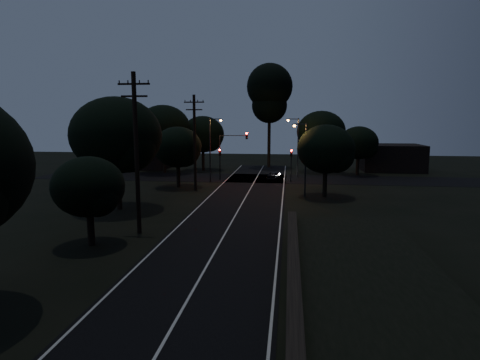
# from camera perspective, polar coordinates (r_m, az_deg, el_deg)

# --- Properties ---
(road_surface) EXTENTS (60.00, 70.00, 0.03)m
(road_surface) POSITION_cam_1_polar(r_m,az_deg,el_deg) (43.21, 1.15, -1.85)
(road_surface) COLOR black
(road_surface) RESTS_ON ground
(retaining_wall) EXTENTS (6.93, 26.00, 1.60)m
(retaining_wall) POSITION_cam_1_polar(r_m,az_deg,el_deg) (16.27, 19.36, -18.44)
(retaining_wall) COLOR black
(retaining_wall) RESTS_ON ground
(utility_pole_mid) EXTENTS (2.20, 0.30, 11.00)m
(utility_pole_mid) POSITION_cam_1_polar(r_m,az_deg,el_deg) (28.19, -14.53, 4.00)
(utility_pole_mid) COLOR black
(utility_pole_mid) RESTS_ON ground
(utility_pole_far) EXTENTS (2.20, 0.30, 10.50)m
(utility_pole_far) POSITION_cam_1_polar(r_m,az_deg,el_deg) (44.42, -6.46, 5.50)
(utility_pole_far) COLOR black
(utility_pole_far) RESTS_ON ground
(tree_left_b) EXTENTS (4.43, 4.43, 5.64)m
(tree_left_b) POSITION_cam_1_polar(r_m,az_deg,el_deg) (26.41, -20.53, -1.14)
(tree_left_b) COLOR black
(tree_left_b) RESTS_ON ground
(tree_left_c) EXTENTS (7.77, 7.77, 9.82)m
(tree_left_c) POSITION_cam_1_polar(r_m,az_deg,el_deg) (36.08, -16.86, 5.84)
(tree_left_c) COLOR black
(tree_left_c) RESTS_ON ground
(tree_left_d) EXTENTS (5.55, 5.55, 7.04)m
(tree_left_d) POSITION_cam_1_polar(r_m,az_deg,el_deg) (46.88, -8.66, 4.49)
(tree_left_d) COLOR black
(tree_left_d) RESTS_ON ground
(tree_far_nw) EXTENTS (6.61, 6.61, 8.38)m
(tree_far_nw) POSITION_cam_1_polar(r_m,az_deg,el_deg) (62.44, -5.13, 6.36)
(tree_far_nw) COLOR black
(tree_far_nw) RESTS_ON ground
(tree_far_w) EXTENTS (7.80, 7.80, 9.94)m
(tree_far_w) POSITION_cam_1_polar(r_m,az_deg,el_deg) (59.79, -10.64, 7.15)
(tree_far_w) COLOR black
(tree_far_w) RESTS_ON ground
(tree_far_ne) EXTENTS (7.21, 7.21, 9.12)m
(tree_far_ne) POSITION_cam_1_polar(r_m,az_deg,el_deg) (61.23, 11.71, 6.62)
(tree_far_ne) COLOR black
(tree_far_ne) RESTS_ON ground
(tree_far_e) EXTENTS (5.44, 5.44, 6.90)m
(tree_far_e) POSITION_cam_1_polar(r_m,az_deg,el_deg) (58.96, 16.70, 4.97)
(tree_far_e) COLOR black
(tree_far_e) RESTS_ON ground
(tree_right_a) EXTENTS (5.79, 5.79, 7.37)m
(tree_right_a) POSITION_cam_1_polar(r_m,az_deg,el_deg) (41.32, 12.42, 4.14)
(tree_right_a) COLOR black
(tree_right_a) RESTS_ON ground
(tall_pine) EXTENTS (7.38, 7.38, 16.78)m
(tall_pine) POSITION_cam_1_polar(r_m,az_deg,el_deg) (66.36, 4.22, 12.28)
(tall_pine) COLOR black
(tall_pine) RESTS_ON ground
(building_left) EXTENTS (10.00, 8.00, 4.40)m
(building_left) POSITION_cam_1_polar(r_m,az_deg,el_deg) (67.90, -14.03, 3.60)
(building_left) COLOR black
(building_left) RESTS_ON ground
(building_right) EXTENTS (9.00, 7.00, 4.00)m
(building_right) POSITION_cam_1_polar(r_m,az_deg,el_deg) (66.29, 20.69, 3.01)
(building_right) COLOR black
(building_right) RESTS_ON ground
(signal_left) EXTENTS (0.28, 0.35, 4.10)m
(signal_left) POSITION_cam_1_polar(r_m,az_deg,el_deg) (52.15, -2.88, 3.09)
(signal_left) COLOR black
(signal_left) RESTS_ON ground
(signal_right) EXTENTS (0.28, 0.35, 4.10)m
(signal_right) POSITION_cam_1_polar(r_m,az_deg,el_deg) (51.38, 7.30, 2.94)
(signal_right) COLOR black
(signal_right) RESTS_ON ground
(signal_mast) EXTENTS (3.70, 0.35, 6.25)m
(signal_mast) POSITION_cam_1_polar(r_m,az_deg,el_deg) (51.76, -1.05, 4.73)
(signal_mast) COLOR black
(signal_mast) RESTS_ON ground
(streetlight_a) EXTENTS (1.66, 0.26, 8.00)m
(streetlight_a) POSITION_cam_1_polar(r_m,az_deg,el_deg) (50.18, -4.08, 4.92)
(streetlight_a) COLOR black
(streetlight_a) RESTS_ON ground
(streetlight_b) EXTENTS (1.66, 0.26, 8.00)m
(streetlight_b) POSITION_cam_1_polar(r_m,az_deg,el_deg) (55.25, 8.05, 5.20)
(streetlight_b) COLOR black
(streetlight_b) RESTS_ON ground
(streetlight_c) EXTENTS (1.46, 0.26, 7.50)m
(streetlight_c) POSITION_cam_1_polar(r_m,az_deg,el_deg) (41.32, 9.09, 3.63)
(streetlight_c) COLOR black
(streetlight_c) RESTS_ON ground
(car) EXTENTS (1.80, 3.49, 1.14)m
(car) POSITION_cam_1_polar(r_m,az_deg,el_deg) (52.62, 4.72, 0.63)
(car) COLOR black
(car) RESTS_ON ground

